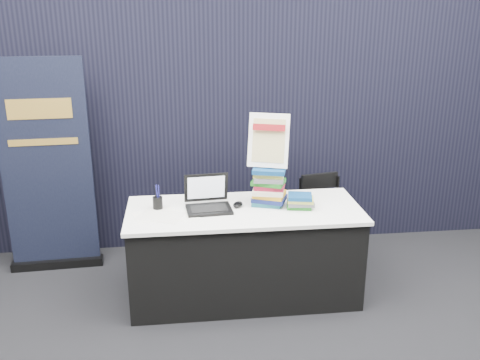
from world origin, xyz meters
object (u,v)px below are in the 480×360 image
book_stack_tall (268,186)px  pullup_banner (48,180)px  display_table (244,252)px  stacking_chair (322,216)px  info_sign (268,141)px  laptop (209,201)px  book_stack_short (301,201)px

book_stack_tall → pullup_banner: size_ratio=0.16×
display_table → stacking_chair: 0.90m
book_stack_tall → info_sign: 0.35m
laptop → book_stack_short: (0.70, -0.07, -0.00)m
book_stack_short → pullup_banner: (-2.03, 0.71, 0.01)m
display_table → stacking_chair: bearing=32.6°
book_stack_tall → info_sign: (-0.00, 0.03, 0.35)m
stacking_chair → book_stack_short: bearing=-132.9°
display_table → book_stack_short: book_stack_short is taller
display_table → book_stack_tall: size_ratio=6.00×
info_sign → pullup_banner: (-1.80, 0.57, -0.43)m
info_sign → laptop: bearing=-153.0°
display_table → pullup_banner: (-1.60, 0.67, 0.44)m
display_table → book_stack_short: size_ratio=8.22×
laptop → pullup_banner: (-1.33, 0.64, 0.01)m
display_table → laptop: laptop is taller
pullup_banner → stacking_chair: bearing=-7.8°
book_stack_short → pullup_banner: size_ratio=0.12×
book_stack_tall → stacking_chair: (0.56, 0.41, -0.45)m
book_stack_short → stacking_chair: book_stack_short is taller
book_stack_tall → stacking_chair: book_stack_tall is taller
book_stack_short → info_sign: bearing=148.6°
book_stack_tall → info_sign: size_ratio=0.71×
pullup_banner → stacking_chair: (2.35, -0.19, -0.37)m
laptop → pullup_banner: bearing=149.5°
info_sign → stacking_chair: (0.56, 0.38, -0.81)m
book_stack_short → laptop: bearing=174.3°
pullup_banner → info_sign: bearing=-20.8°
stacking_chair → pullup_banner: bearing=164.5°
pullup_banner → book_stack_tall: bearing=-21.6°
book_stack_short → pullup_banner: bearing=160.7°
info_sign → stacking_chair: size_ratio=0.53×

